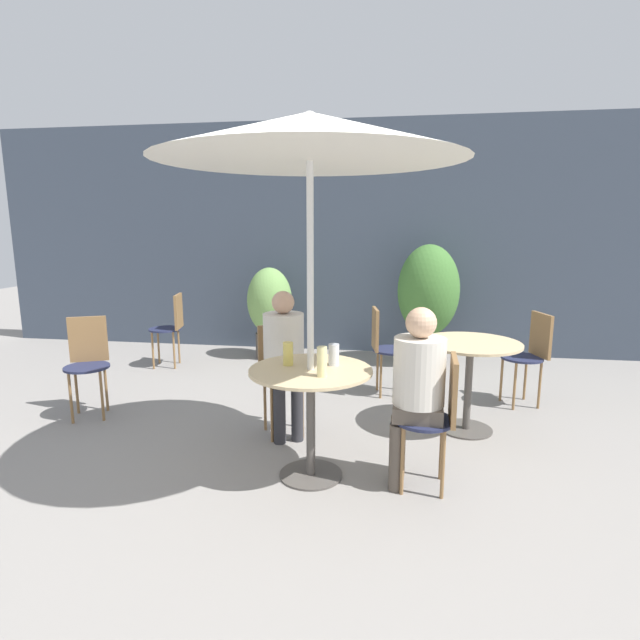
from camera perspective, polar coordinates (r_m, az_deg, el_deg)
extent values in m
plane|color=gray|center=(3.45, -1.80, -18.17)|extent=(20.00, 20.00, 0.00)
cube|color=#3D4756|center=(6.64, 3.96, 9.24)|extent=(10.00, 0.06, 3.00)
cylinder|color=#514C47|center=(3.54, -1.04, -17.22)|extent=(0.43, 0.43, 0.01)
cylinder|color=#514C47|center=(3.38, -1.06, -11.76)|extent=(0.06, 0.06, 0.71)
cylinder|color=#CCB284|center=(3.26, -1.08, -5.79)|extent=(0.81, 0.81, 0.02)
cylinder|color=#514C47|center=(4.40, 16.32, -11.86)|extent=(0.43, 0.43, 0.01)
cylinder|color=#514C47|center=(4.28, 16.57, -7.34)|extent=(0.06, 0.06, 0.71)
cylinder|color=#CCB284|center=(4.18, 16.84, -2.55)|extent=(0.80, 0.80, 0.02)
cylinder|color=#232847|center=(3.29, 11.78, -11.13)|extent=(0.38, 0.38, 0.02)
cylinder|color=olive|center=(3.27, 13.87, -15.78)|extent=(0.02, 0.02, 0.45)
cylinder|color=olive|center=(3.49, 13.70, -14.00)|extent=(0.02, 0.02, 0.45)
cylinder|color=olive|center=(3.27, 9.40, -15.64)|extent=(0.02, 0.02, 0.45)
cylinder|color=olive|center=(3.49, 9.54, -13.87)|extent=(0.02, 0.02, 0.45)
cube|color=olive|center=(3.22, 14.98, -7.68)|extent=(0.04, 0.32, 0.41)
cylinder|color=#232847|center=(4.02, -4.26, -6.85)|extent=(0.38, 0.38, 0.02)
cylinder|color=olive|center=(4.24, -3.01, -9.22)|extent=(0.02, 0.02, 0.45)
cylinder|color=olive|center=(4.18, -6.30, -9.55)|extent=(0.02, 0.02, 0.45)
cylinder|color=olive|center=(4.01, -2.04, -10.36)|extent=(0.02, 0.02, 0.45)
cylinder|color=olive|center=(3.96, -5.51, -10.73)|extent=(0.02, 0.02, 0.45)
cube|color=olive|center=(4.12, -4.90, -3.32)|extent=(0.30, 0.18, 0.41)
cylinder|color=#232847|center=(5.02, 22.09, -4.04)|extent=(0.38, 0.38, 0.02)
cylinder|color=olive|center=(5.05, 23.81, -6.85)|extent=(0.02, 0.02, 0.45)
cylinder|color=olive|center=(5.25, 22.41, -6.09)|extent=(0.02, 0.02, 0.45)
cylinder|color=olive|center=(4.92, 21.36, -7.09)|extent=(0.02, 0.02, 0.45)
cylinder|color=olive|center=(5.13, 20.02, -6.30)|extent=(0.02, 0.02, 0.45)
cube|color=olive|center=(5.06, 23.93, -1.57)|extent=(0.12, 0.32, 0.41)
cylinder|color=#232847|center=(5.00, 8.23, -3.41)|extent=(0.38, 0.38, 0.02)
cylinder|color=olive|center=(5.16, 6.58, -5.61)|extent=(0.02, 0.02, 0.45)
cylinder|color=olive|center=(4.93, 6.96, -6.41)|extent=(0.02, 0.02, 0.45)
cylinder|color=olive|center=(5.20, 9.28, -5.56)|extent=(0.02, 0.02, 0.45)
cylinder|color=olive|center=(4.97, 9.79, -6.34)|extent=(0.02, 0.02, 0.45)
cube|color=olive|center=(4.93, 6.34, -1.03)|extent=(0.08, 0.32, 0.41)
cylinder|color=#232847|center=(6.22, -17.30, -1.00)|extent=(0.38, 0.38, 0.02)
cylinder|color=olive|center=(6.13, -16.34, -3.36)|extent=(0.02, 0.02, 0.45)
cylinder|color=olive|center=(6.36, -15.84, -2.83)|extent=(0.02, 0.02, 0.45)
cylinder|color=olive|center=(6.19, -18.56, -3.35)|extent=(0.02, 0.02, 0.45)
cylinder|color=olive|center=(6.42, -17.98, -2.82)|extent=(0.02, 0.02, 0.45)
cube|color=olive|center=(6.15, -15.87, 0.96)|extent=(0.09, 0.32, 0.41)
cylinder|color=#232847|center=(4.81, -25.11, -4.91)|extent=(0.38, 0.38, 0.02)
cylinder|color=olive|center=(4.97, -23.26, -7.07)|extent=(0.02, 0.02, 0.45)
cylinder|color=olive|center=(5.01, -26.06, -7.15)|extent=(0.02, 0.02, 0.45)
cylinder|color=olive|center=(4.74, -23.66, -7.96)|extent=(0.02, 0.02, 0.45)
cylinder|color=olive|center=(4.78, -26.60, -8.03)|extent=(0.02, 0.02, 0.45)
cube|color=olive|center=(4.92, -24.98, -1.98)|extent=(0.31, 0.16, 0.41)
cylinder|color=brown|center=(3.45, 8.86, -14.21)|extent=(0.10, 0.10, 0.44)
cylinder|color=brown|center=(3.31, 8.74, -15.26)|extent=(0.10, 0.10, 0.44)
cube|color=brown|center=(3.26, 11.11, -10.15)|extent=(0.32, 0.29, 0.10)
cylinder|color=beige|center=(3.18, 11.28, -5.76)|extent=(0.32, 0.32, 0.42)
sphere|color=#DBAD89|center=(3.11, 11.48, -0.31)|extent=(0.19, 0.19, 0.19)
cylinder|color=#2D2D33|center=(3.94, -4.65, -10.86)|extent=(0.10, 0.10, 0.44)
cylinder|color=#2D2D33|center=(3.97, -2.61, -10.64)|extent=(0.10, 0.10, 0.44)
cube|color=#2D2D33|center=(3.96, -4.13, -6.22)|extent=(0.38, 0.39, 0.10)
cylinder|color=beige|center=(3.90, -4.18, -2.45)|extent=(0.32, 0.32, 0.44)
sphere|color=tan|center=(3.84, -4.24, 2.03)|extent=(0.18, 0.18, 0.18)
cylinder|color=beige|center=(3.08, 0.23, -4.78)|extent=(0.06, 0.06, 0.19)
cylinder|color=silver|center=(3.33, 1.59, -3.98)|extent=(0.07, 0.07, 0.14)
cylinder|color=#DBC65B|center=(3.33, -3.67, -3.87)|extent=(0.07, 0.07, 0.16)
cylinder|color=#47423D|center=(6.44, -5.68, -2.88)|extent=(0.38, 0.38, 0.32)
ellipsoid|color=#709E51|center=(6.33, -5.78, 2.22)|extent=(0.57, 0.57, 0.83)
cylinder|color=brown|center=(6.25, 12.02, -3.30)|extent=(0.41, 0.41, 0.36)
ellipsoid|color=#427533|center=(6.12, 12.28, 3.33)|extent=(0.73, 0.73, 1.09)
cylinder|color=silver|center=(3.17, -1.11, 1.62)|extent=(0.04, 0.04, 2.33)
cone|color=silver|center=(3.17, -1.18, 20.23)|extent=(1.91, 1.91, 0.28)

